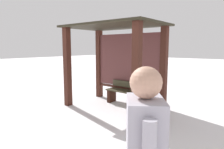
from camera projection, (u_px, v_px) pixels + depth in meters
The scene contains 3 objects.
ground_plane at pixel (114, 107), 6.38m from camera, with size 60.00×60.00×0.00m, color white.
bus_shelter at pixel (119, 52), 6.34m from camera, with size 3.00×1.92×2.55m.
bench_left_inside at pixel (123, 94), 6.71m from camera, with size 1.11×0.42×0.75m.
Camera 1 is at (3.83, -4.85, 1.89)m, focal length 32.30 mm.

